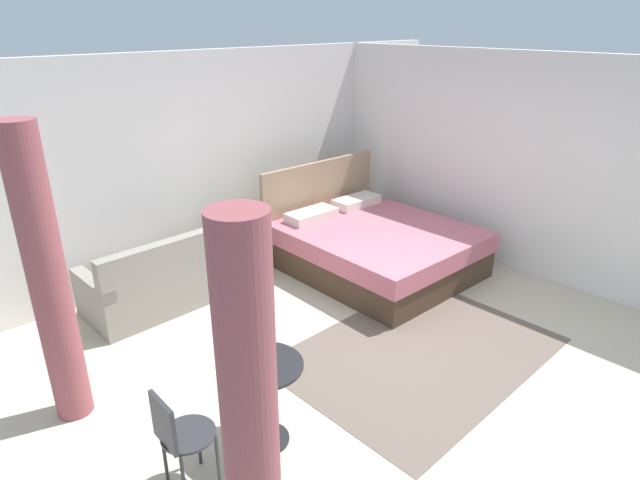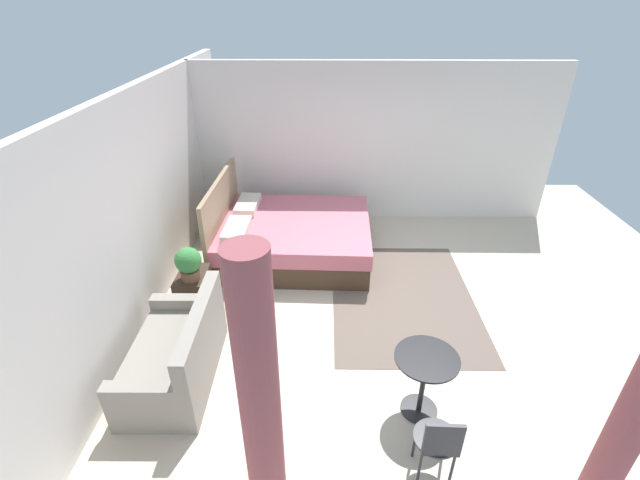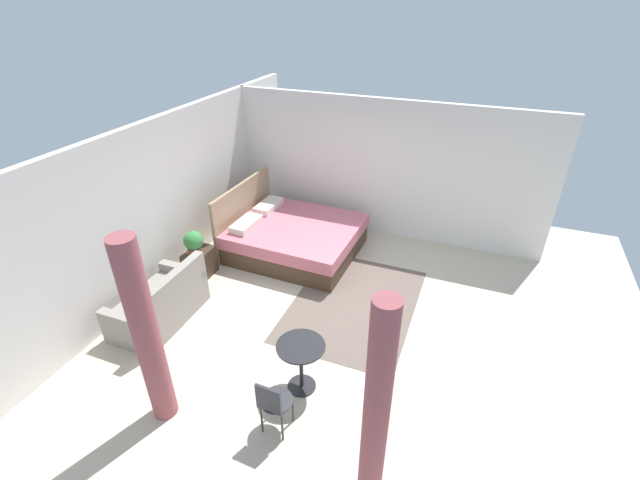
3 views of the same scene
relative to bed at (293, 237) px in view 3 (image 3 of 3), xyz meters
The scene contains 13 objects.
ground_plane 1.93m from the bed, 135.20° to the right, with size 8.49×9.07×0.02m, color beige.
wall_back 2.39m from the bed, 128.63° to the left, with size 8.49×0.12×2.67m, color silver.
wall_right 2.18m from the bed, 44.03° to the right, with size 0.12×6.07×2.67m, color silver.
area_rug 1.95m from the bed, 125.40° to the right, with size 2.59×1.86×0.01m, color #66564C.
bed is the anchor object (origin of this frame).
couch 2.71m from the bed, 158.34° to the left, with size 1.43×0.82×0.87m.
nightstand 1.76m from the bed, 138.94° to the left, with size 0.54×0.36×0.50m.
potted_plant 1.86m from the bed, 141.63° to the left, with size 0.32×0.32×0.43m.
vase 1.72m from the bed, 135.06° to the left, with size 0.09×0.09×0.15m.
balcony_table 3.26m from the bed, 153.52° to the right, with size 0.59×0.59×0.70m.
cafe_chair_near_window 3.89m from the bed, 158.44° to the right, with size 0.38×0.38×0.80m.
curtain_left 4.72m from the bed, 145.96° to the right, with size 0.24×0.24×2.39m.
curtain_right 3.95m from the bed, behind, with size 0.28×0.28×2.39m.
Camera 3 is at (-5.02, -1.72, 4.38)m, focal length 24.39 mm.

